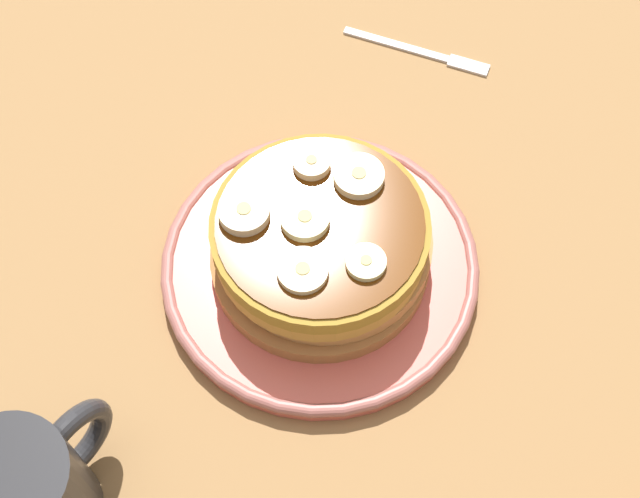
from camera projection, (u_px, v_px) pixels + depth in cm
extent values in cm
cube|color=olive|center=(320.00, 281.00, 67.65)|extent=(140.00, 140.00, 3.00)
cylinder|color=#CC594C|center=(320.00, 267.00, 65.73)|extent=(23.10, 23.10, 1.39)
torus|color=#965750|center=(320.00, 264.00, 65.31)|extent=(23.38, 23.38, 0.97)
cylinder|color=#A56B3A|center=(316.00, 256.00, 64.62)|extent=(15.84, 15.84, 1.39)
cylinder|color=#B97E47|center=(330.00, 247.00, 63.40)|extent=(15.31, 15.31, 1.39)
cylinder|color=#BC8A3C|center=(323.00, 238.00, 62.14)|extent=(15.00, 15.00, 1.39)
cylinder|color=olive|center=(326.00, 227.00, 60.97)|extent=(15.16, 15.16, 1.39)
cylinder|color=#592B0A|center=(320.00, 223.00, 60.20)|extent=(14.30, 14.30, 0.16)
cylinder|color=#EFEFB3|center=(305.00, 219.00, 59.99)|extent=(3.38, 3.38, 0.80)
cylinder|color=tan|center=(305.00, 216.00, 59.60)|extent=(0.95, 0.95, 0.08)
cylinder|color=#EEF2B5|center=(366.00, 263.00, 58.45)|extent=(2.72, 2.72, 0.65)
cylinder|color=tan|center=(366.00, 260.00, 58.13)|extent=(0.76, 0.76, 0.08)
cylinder|color=beige|center=(244.00, 212.00, 60.16)|extent=(3.53, 3.53, 0.96)
cylinder|color=tan|center=(244.00, 208.00, 59.70)|extent=(0.99, 0.99, 0.08)
cylinder|color=#F5E7B6|center=(303.00, 271.00, 58.14)|extent=(3.41, 3.41, 0.66)
cylinder|color=tan|center=(303.00, 268.00, 57.82)|extent=(0.95, 0.95, 0.08)
cylinder|color=beige|center=(362.00, 179.00, 61.56)|extent=(3.56, 3.56, 0.85)
cylinder|color=tan|center=(362.00, 175.00, 61.15)|extent=(1.00, 1.00, 0.08)
cylinder|color=#FCE2B5|center=(312.00, 163.00, 62.19)|extent=(2.70, 2.70, 0.84)
cylinder|color=tan|center=(311.00, 159.00, 61.79)|extent=(0.76, 0.76, 0.08)
cylinder|color=#262628|center=(27.00, 494.00, 53.80)|extent=(7.44, 7.44, 9.09)
cylinder|color=black|center=(8.00, 478.00, 50.63)|extent=(6.32, 6.32, 0.55)
torus|color=#262628|center=(72.00, 443.00, 55.32)|extent=(6.43, 1.34, 6.43)
cube|color=silver|center=(396.00, 44.00, 76.92)|extent=(3.29, 9.33, 0.50)
cube|color=silver|center=(469.00, 65.00, 75.79)|extent=(2.17, 3.71, 0.50)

